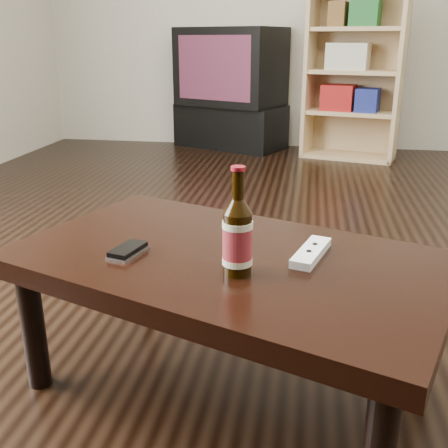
% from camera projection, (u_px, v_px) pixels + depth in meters
% --- Properties ---
extents(floor, '(5.00, 6.00, 0.01)m').
position_uv_depth(floor, '(363.00, 320.00, 1.76)').
color(floor, black).
rests_on(floor, ground).
extents(tv_stand, '(1.00, 0.77, 0.36)m').
position_uv_depth(tv_stand, '(231.00, 126.00, 4.51)').
color(tv_stand, black).
rests_on(tv_stand, floor).
extents(tv, '(0.96, 0.81, 0.62)m').
position_uv_depth(tv, '(231.00, 67.00, 4.35)').
color(tv, black).
rests_on(tv, tv_stand).
extents(bookshelf, '(0.76, 0.49, 1.31)m').
position_uv_depth(bookshelf, '(354.00, 68.00, 3.96)').
color(bookshelf, '#9C7854').
rests_on(bookshelf, floor).
extents(coffee_table, '(1.19, 0.93, 0.39)m').
position_uv_depth(coffee_table, '(227.00, 273.00, 1.30)').
color(coffee_table, black).
rests_on(coffee_table, floor).
extents(beer_bottle, '(0.07, 0.07, 0.25)m').
position_uv_depth(beer_bottle, '(237.00, 237.00, 1.15)').
color(beer_bottle, black).
rests_on(beer_bottle, coffee_table).
extents(phone, '(0.08, 0.12, 0.02)m').
position_uv_depth(phone, '(128.00, 251.00, 1.28)').
color(phone, '#A7A6A9').
rests_on(phone, coffee_table).
extents(remote, '(0.10, 0.19, 0.02)m').
position_uv_depth(remote, '(311.00, 252.00, 1.27)').
color(remote, white).
rests_on(remote, coffee_table).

